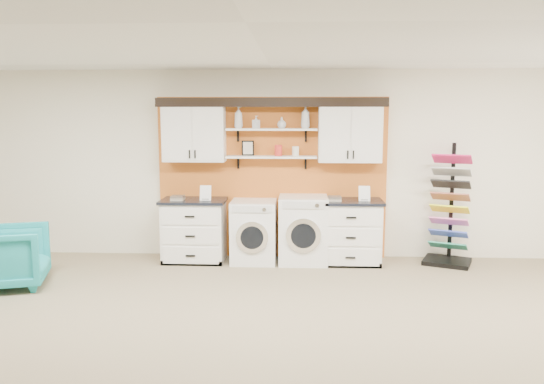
# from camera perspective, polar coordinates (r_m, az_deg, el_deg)

# --- Properties ---
(ceiling) EXTENTS (10.00, 10.00, 0.00)m
(ceiling) POSITION_cam_1_polar(r_m,az_deg,el_deg) (3.99, -2.88, 17.77)
(ceiling) COLOR white
(ceiling) RESTS_ON wall_back
(wall_back) EXTENTS (10.00, 0.00, 10.00)m
(wall_back) POSITION_cam_1_polar(r_m,az_deg,el_deg) (7.96, 0.02, 2.98)
(wall_back) COLOR white
(wall_back) RESTS_ON floor
(accent_panel) EXTENTS (3.40, 0.07, 2.40)m
(accent_panel) POSITION_cam_1_polar(r_m,az_deg,el_deg) (7.95, 0.01, 1.52)
(accent_panel) COLOR #C36221
(accent_panel) RESTS_ON wall_back
(upper_cabinet_left) EXTENTS (0.90, 0.35, 0.84)m
(upper_cabinet_left) POSITION_cam_1_polar(r_m,az_deg,el_deg) (7.86, -8.36, 6.33)
(upper_cabinet_left) COLOR white
(upper_cabinet_left) RESTS_ON wall_back
(upper_cabinet_right) EXTENTS (0.90, 0.35, 0.84)m
(upper_cabinet_right) POSITION_cam_1_polar(r_m,az_deg,el_deg) (7.75, 8.37, 6.30)
(upper_cabinet_right) COLOR white
(upper_cabinet_right) RESTS_ON wall_back
(shelf_lower) EXTENTS (1.32, 0.28, 0.03)m
(shelf_lower) POSITION_cam_1_polar(r_m,az_deg,el_deg) (7.75, -0.05, 3.80)
(shelf_lower) COLOR white
(shelf_lower) RESTS_ON wall_back
(shelf_upper) EXTENTS (1.32, 0.28, 0.03)m
(shelf_upper) POSITION_cam_1_polar(r_m,az_deg,el_deg) (7.73, -0.05, 6.75)
(shelf_upper) COLOR white
(shelf_upper) RESTS_ON wall_back
(crown_molding) EXTENTS (3.30, 0.41, 0.13)m
(crown_molding) POSITION_cam_1_polar(r_m,az_deg,el_deg) (7.74, -0.05, 9.70)
(crown_molding) COLOR black
(crown_molding) RESTS_ON wall_back
(picture_frame) EXTENTS (0.18, 0.02, 0.22)m
(picture_frame) POSITION_cam_1_polar(r_m,az_deg,el_deg) (7.81, -2.61, 4.74)
(picture_frame) COLOR black
(picture_frame) RESTS_ON shelf_lower
(canister_red) EXTENTS (0.11, 0.11, 0.16)m
(canister_red) POSITION_cam_1_polar(r_m,az_deg,el_deg) (7.74, 0.69, 4.49)
(canister_red) COLOR red
(canister_red) RESTS_ON shelf_lower
(canister_cream) EXTENTS (0.10, 0.10, 0.14)m
(canister_cream) POSITION_cam_1_polar(r_m,az_deg,el_deg) (7.74, 2.54, 4.41)
(canister_cream) COLOR silver
(canister_cream) RESTS_ON shelf_lower
(base_cabinet_left) EXTENTS (0.94, 0.66, 0.92)m
(base_cabinet_left) POSITION_cam_1_polar(r_m,az_deg,el_deg) (7.89, -8.36, -4.08)
(base_cabinet_left) COLOR white
(base_cabinet_left) RESTS_ON floor
(base_cabinet_right) EXTENTS (0.95, 0.66, 0.93)m
(base_cabinet_right) POSITION_cam_1_polar(r_m,az_deg,el_deg) (7.78, 8.25, -4.22)
(base_cabinet_right) COLOR white
(base_cabinet_right) RESTS_ON floor
(washer) EXTENTS (0.65, 0.71, 0.90)m
(washer) POSITION_cam_1_polar(r_m,az_deg,el_deg) (7.77, -1.95, -4.24)
(washer) COLOR white
(washer) RESTS_ON floor
(dryer) EXTENTS (0.70, 0.71, 0.97)m
(dryer) POSITION_cam_1_polar(r_m,az_deg,el_deg) (7.74, 3.37, -4.04)
(dryer) COLOR white
(dryer) RESTS_ON floor
(sample_rack) EXTENTS (0.79, 0.73, 1.74)m
(sample_rack) POSITION_cam_1_polar(r_m,az_deg,el_deg) (8.06, 18.49, -3.53)
(sample_rack) COLOR black
(sample_rack) RESTS_ON floor
(armchair) EXTENTS (1.04, 1.02, 0.76)m
(armchair) POSITION_cam_1_polar(r_m,az_deg,el_deg) (7.43, -26.29, -6.26)
(armchair) COLOR teal
(armchair) RESTS_ON floor
(soap_bottle_a) EXTENTS (0.17, 0.17, 0.31)m
(soap_bottle_a) POSITION_cam_1_polar(r_m,az_deg,el_deg) (7.76, -3.63, 8.01)
(soap_bottle_a) COLOR silver
(soap_bottle_a) RESTS_ON shelf_upper
(soap_bottle_b) EXTENTS (0.12, 0.12, 0.18)m
(soap_bottle_b) POSITION_cam_1_polar(r_m,az_deg,el_deg) (7.74, -1.73, 7.54)
(soap_bottle_b) COLOR silver
(soap_bottle_b) RESTS_ON shelf_upper
(soap_bottle_c) EXTENTS (0.16, 0.16, 0.16)m
(soap_bottle_c) POSITION_cam_1_polar(r_m,az_deg,el_deg) (7.72, 1.05, 7.47)
(soap_bottle_c) COLOR silver
(soap_bottle_c) RESTS_ON shelf_upper
(soap_bottle_d) EXTENTS (0.17, 0.17, 0.33)m
(soap_bottle_d) POSITION_cam_1_polar(r_m,az_deg,el_deg) (7.72, 3.62, 8.07)
(soap_bottle_d) COLOR silver
(soap_bottle_d) RESTS_ON shelf_upper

